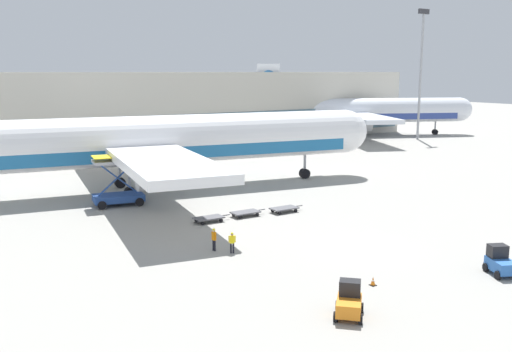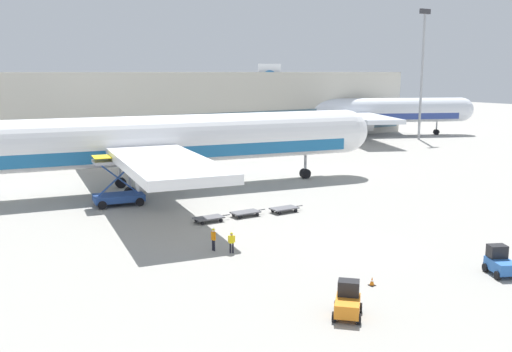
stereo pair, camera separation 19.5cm
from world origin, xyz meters
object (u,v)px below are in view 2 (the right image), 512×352
object	(u,v)px
airplane_main	(152,142)
baggage_tug_mid	(348,302)
light_mast	(422,66)
baggage_dolly_lead	(209,218)
airplane_distant	(356,112)
baggage_dolly_third	(284,208)
baggage_tug_foreground	(500,262)
traffic_cone_near	(372,281)
scissor_lift_loader	(118,186)
ground_crew_far	(213,237)
baggage_dolly_second	(246,212)
ground_crew_near	(232,241)

from	to	relation	value
airplane_main	baggage_tug_mid	size ratio (longest dim) A/B	21.10
light_mast	baggage_tug_mid	bearing A→B (deg)	-140.50
baggage_dolly_lead	baggage_tug_mid	bearing A→B (deg)	-97.04
light_mast	airplane_distant	world-z (taller)	light_mast
airplane_main	baggage_tug_mid	xyz separation A→B (m)	(-4.19, -39.70, -4.96)
baggage_dolly_lead	baggage_dolly_third	bearing A→B (deg)	-4.50
light_mast	baggage_tug_foreground	distance (m)	84.76
baggage_tug_foreground	traffic_cone_near	distance (m)	9.68
airplane_distant	scissor_lift_loader	distance (m)	75.87
airplane_distant	scissor_lift_loader	bearing A→B (deg)	-127.97
light_mast	airplane_main	xyz separation A→B (m)	(-67.84, -19.68, -9.38)
ground_crew_far	traffic_cone_near	bearing A→B (deg)	14.70
scissor_lift_loader	baggage_dolly_lead	distance (m)	12.62
airplane_main	scissor_lift_loader	xyz separation A→B (m)	(-6.02, -4.99, -3.80)
scissor_lift_loader	airplane_distant	bearing A→B (deg)	37.96
scissor_lift_loader	traffic_cone_near	size ratio (longest dim) A/B	9.37
baggage_tug_mid	traffic_cone_near	world-z (taller)	baggage_tug_mid
baggage_tug_mid	baggage_dolly_second	bearing A→B (deg)	27.71
ground_crew_far	baggage_dolly_lead	bearing A→B (deg)	145.80
light_mast	baggage_dolly_lead	world-z (taller)	light_mast
baggage_tug_mid	baggage_dolly_lead	world-z (taller)	baggage_tug_mid
baggage_tug_mid	traffic_cone_near	bearing A→B (deg)	-14.14
baggage_dolly_second	baggage_dolly_third	bearing A→B (deg)	-8.98
airplane_distant	baggage_dolly_second	size ratio (longest dim) A/B	13.64
light_mast	baggage_dolly_lead	xyz separation A→B (m)	(-69.03, -36.22, -14.83)
baggage_dolly_lead	traffic_cone_near	distance (m)	20.44
scissor_lift_loader	traffic_cone_near	xyz separation A→B (m)	(6.44, -31.92, -1.74)
light_mast	baggage_tug_mid	world-z (taller)	light_mast
airplane_main	baggage_tug_mid	bearing A→B (deg)	-86.61
baggage_dolly_lead	baggage_dolly_third	distance (m)	8.31
baggage_dolly_second	airplane_main	bearing A→B (deg)	100.25
baggage_dolly_second	baggage_tug_foreground	bearing A→B (deg)	-73.96
traffic_cone_near	baggage_dolly_second	bearing A→B (deg)	83.06
baggage_dolly_second	ground_crew_near	distance (m)	11.65
light_mast	baggage_dolly_second	world-z (taller)	light_mast
ground_crew_near	traffic_cone_near	bearing A→B (deg)	138.45
airplane_main	traffic_cone_near	xyz separation A→B (m)	(0.42, -36.92, -5.55)
airplane_distant	scissor_lift_loader	size ratio (longest dim) A/B	8.99
airplane_distant	baggage_dolly_lead	size ratio (longest dim) A/B	13.64
light_mast	ground_crew_far	distance (m)	86.39
light_mast	airplane_distant	xyz separation A→B (m)	(-7.28, 11.56, -9.82)
baggage_dolly_second	baggage_dolly_third	size ratio (longest dim) A/B	1.00
light_mast	scissor_lift_loader	bearing A→B (deg)	-161.53
ground_crew_near	ground_crew_far	size ratio (longest dim) A/B	0.92
airplane_main	baggage_dolly_lead	bearing A→B (deg)	-84.70
baggage_tug_mid	ground_crew_near	world-z (taller)	baggage_tug_mid
baggage_tug_mid	ground_crew_far	xyz separation A→B (m)	(-0.80, 15.10, 0.23)
baggage_dolly_second	traffic_cone_near	distance (m)	20.52
baggage_dolly_third	ground_crew_far	size ratio (longest dim) A/B	2.00
baggage_dolly_third	ground_crew_near	distance (m)	14.12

